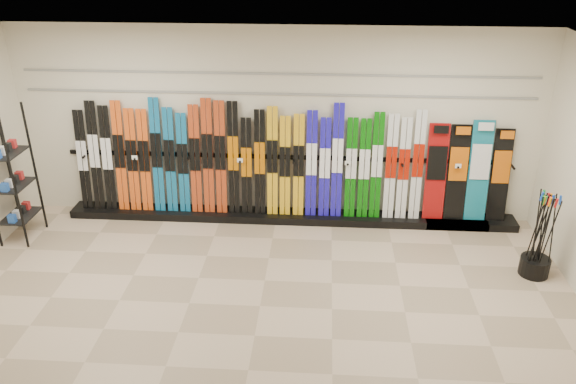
{
  "coord_description": "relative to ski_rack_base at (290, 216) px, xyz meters",
  "views": [
    {
      "loc": [
        0.73,
        -5.62,
        4.26
      ],
      "look_at": [
        0.28,
        1.0,
        1.1
      ],
      "focal_mm": 35.0,
      "sensor_mm": 36.0,
      "label": 1
    }
  ],
  "objects": [
    {
      "name": "skis",
      "position": [
        -0.7,
        0.04,
        0.9
      ],
      "size": [
        5.38,
        0.22,
        1.82
      ],
      "color": "black",
      "rests_on": "ski_rack_base"
    },
    {
      "name": "back_wall",
      "position": [
        -0.22,
        0.22,
        1.44
      ],
      "size": [
        8.0,
        0.0,
        8.0
      ],
      "primitive_type": "plane",
      "rotation": [
        1.57,
        0.0,
        0.0
      ],
      "color": "beige",
      "rests_on": "floor"
    },
    {
      "name": "accessory_rack",
      "position": [
        -3.97,
        -0.8,
        0.95
      ],
      "size": [
        0.4,
        0.6,
        2.01
      ],
      "primitive_type": "cube",
      "color": "black",
      "rests_on": "floor"
    },
    {
      "name": "pole_bin",
      "position": [
        3.38,
        -1.33,
        0.07
      ],
      "size": [
        0.39,
        0.39,
        0.25
      ],
      "primitive_type": "cylinder",
      "color": "black",
      "rests_on": "floor"
    },
    {
      "name": "snowboards",
      "position": [
        2.69,
        0.07,
        0.8
      ],
      "size": [
        1.26,
        0.24,
        1.55
      ],
      "color": "#990C0C",
      "rests_on": "ski_rack_base"
    },
    {
      "name": "ski_poles",
      "position": [
        3.36,
        -1.36,
        0.55
      ],
      "size": [
        0.31,
        0.37,
        1.18
      ],
      "color": "black",
      "rests_on": "pole_bin"
    },
    {
      "name": "slatwall_rail_0",
      "position": [
        -0.22,
        0.2,
        1.94
      ],
      "size": [
        7.6,
        0.02,
        0.03
      ],
      "primitive_type": "cube",
      "color": "gray",
      "rests_on": "back_wall"
    },
    {
      "name": "floor",
      "position": [
        -0.22,
        -2.28,
        -0.06
      ],
      "size": [
        8.0,
        8.0,
        0.0
      ],
      "primitive_type": "plane",
      "color": "gray",
      "rests_on": "ground"
    },
    {
      "name": "ski_rack_base",
      "position": [
        0.0,
        0.0,
        0.0
      ],
      "size": [
        8.0,
        0.4,
        0.12
      ],
      "primitive_type": "cube",
      "color": "black",
      "rests_on": "floor"
    },
    {
      "name": "slatwall_rail_1",
      "position": [
        -0.22,
        0.2,
        2.24
      ],
      "size": [
        7.6,
        0.02,
        0.03
      ],
      "primitive_type": "cube",
      "color": "gray",
      "rests_on": "back_wall"
    },
    {
      "name": "ceiling",
      "position": [
        -0.22,
        -2.28,
        2.94
      ],
      "size": [
        8.0,
        8.0,
        0.0
      ],
      "primitive_type": "plane",
      "rotation": [
        3.14,
        0.0,
        0.0
      ],
      "color": "silver",
      "rests_on": "back_wall"
    }
  ]
}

